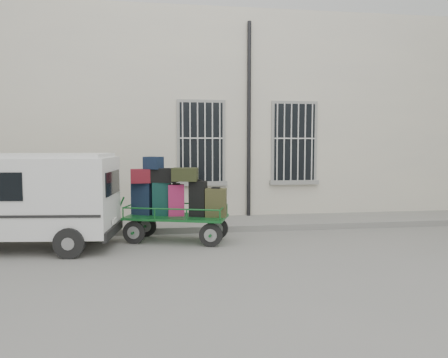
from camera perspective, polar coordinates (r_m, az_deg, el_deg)
name	(u,v)px	position (r m, az deg, el deg)	size (l,w,h in m)	color
ground	(233,245)	(9.63, 1.17, -8.59)	(80.00, 80.00, 0.00)	slate
building	(206,120)	(14.85, -2.39, 7.67)	(24.00, 5.15, 6.00)	beige
sidewalk	(219,223)	(11.74, -0.63, -5.82)	(24.00, 1.70, 0.15)	slate
luggage_cart	(174,200)	(9.89, -6.54, -2.74)	(2.67, 1.65, 1.91)	black
van	(18,195)	(10.03, -25.28, -1.86)	(4.12, 2.15, 2.00)	white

